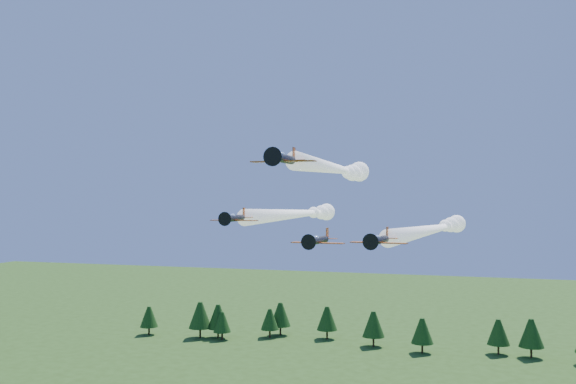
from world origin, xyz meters
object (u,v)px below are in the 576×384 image
(plane_left, at_px, (300,214))
(plane_right, at_px, (434,229))
(plane_slot, at_px, (318,240))
(plane_lead, at_px, (337,169))

(plane_left, xyz_separation_m, plane_right, (25.15, -0.42, -2.63))
(plane_right, distance_m, plane_slot, 30.34)
(plane_right, xyz_separation_m, plane_slot, (-14.56, -26.61, -0.67))
(plane_right, height_order, plane_slot, plane_right)
(plane_right, relative_size, plane_slot, 7.08)
(plane_lead, distance_m, plane_right, 23.28)
(plane_left, relative_size, plane_slot, 6.64)
(plane_lead, relative_size, plane_slot, 5.70)
(plane_lead, height_order, plane_slot, plane_lead)
(plane_right, bearing_deg, plane_lead, -126.13)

